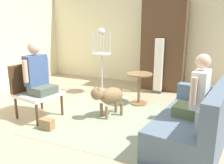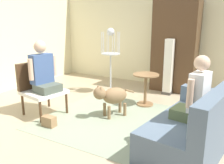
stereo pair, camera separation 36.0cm
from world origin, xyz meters
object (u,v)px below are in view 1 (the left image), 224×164
person_on_couch (197,92)px  bird_cage_stand (102,59)px  handbag (47,124)px  couch (197,123)px  armchair (33,87)px  person_on_armchair (38,73)px  round_end_table (139,85)px  column_lamp (159,66)px  armoire_cabinet (164,46)px  dog (109,96)px

person_on_couch → bird_cage_stand: bird_cage_stand is taller
bird_cage_stand → handbag: bird_cage_stand is taller
couch → person_on_couch: 0.45m
couch → armchair: 2.77m
person_on_armchair → couch: bearing=2.3°
armchair → round_end_table: armchair is taller
column_lamp → armoire_cabinet: armoire_cabinet is taller
dog → handbag: size_ratio=3.22×
person_on_couch → armoire_cabinet: size_ratio=0.41×
handbag → column_lamp: bearing=67.1°
couch → round_end_table: couch is taller
person_on_armchair → armchair: bearing=169.8°
couch → round_end_table: (-1.23, 1.25, 0.09)m
armchair → armoire_cabinet: (1.71, 2.67, 0.52)m
person_on_armchair → handbag: (0.42, -0.36, -0.72)m
person_on_armchair → bird_cage_stand: size_ratio=0.59×
column_lamp → armchair: bearing=-126.8°
armchair → column_lamp: bearing=53.2°
person_on_couch → round_end_table: bearing=132.9°
bird_cage_stand → armoire_cabinet: size_ratio=0.71×
round_end_table → dog: 0.90m
column_lamp → handbag: column_lamp is taller
dog → column_lamp: 1.86m
dog → armoire_cabinet: bearing=78.1°
column_lamp → handbag: size_ratio=5.76×
armchair → couch: bearing=1.6°
dog → armoire_cabinet: size_ratio=0.34×
column_lamp → dog: bearing=-104.0°
couch → armoire_cabinet: size_ratio=0.82×
bird_cage_stand → handbag: size_ratio=6.82×
handbag → armoire_cabinet: bearing=69.7°
armchair → dog: (1.25, 0.48, -0.15)m
person_on_couch → dog: (-1.47, 0.43, -0.38)m
round_end_table → armoire_cabinet: size_ratio=0.30×
armoire_cabinet → handbag: (-1.13, -3.06, -0.97)m
couch → handbag: couch is taller
dog → armoire_cabinet: 2.34m
round_end_table → armoire_cabinet: armoire_cabinet is taller
column_lamp → person_on_couch: bearing=-65.3°
bird_cage_stand → armchair: bearing=-107.0°
couch → handbag: size_ratio=7.87×
armoire_cabinet → person_on_couch: bearing=-68.9°
dog → armoire_cabinet: (0.46, 2.19, 0.67)m
round_end_table → column_lamp: size_ratio=0.51×
column_lamp → handbag: 2.93m
person_on_armchair → round_end_table: person_on_armchair is taller
round_end_table → dog: round_end_table is taller
bird_cage_stand → armoire_cabinet: 1.56m
person_on_couch → round_end_table: size_ratio=1.33×
bird_cage_stand → column_lamp: 1.32m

